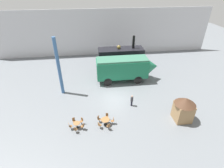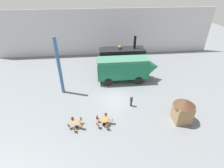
{
  "view_description": "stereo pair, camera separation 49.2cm",
  "coord_description": "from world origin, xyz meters",
  "px_view_note": "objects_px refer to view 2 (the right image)",
  "views": [
    {
      "loc": [
        -2.78,
        -19.02,
        14.13
      ],
      "look_at": [
        -0.21,
        1.0,
        1.6
      ],
      "focal_mm": 28.0,
      "sensor_mm": 36.0,
      "label": 1
    },
    {
      "loc": [
        -2.29,
        -19.07,
        14.13
      ],
      "look_at": [
        -0.21,
        1.0,
        1.6
      ],
      "focal_mm": 28.0,
      "sensor_mm": 36.0,
      "label": 2
    }
  ],
  "objects_px": {
    "cafe_chair_0": "(98,118)",
    "ticket_kiosk": "(183,109)",
    "steam_locomotive": "(122,57)",
    "cafe_table_mid": "(75,124)",
    "streamlined_locomotive": "(127,68)",
    "visitor_person": "(131,101)",
    "cafe_table_near": "(104,120)"
  },
  "relations": [
    {
      "from": "cafe_chair_0",
      "to": "ticket_kiosk",
      "type": "relative_size",
      "value": 0.29
    },
    {
      "from": "steam_locomotive",
      "to": "ticket_kiosk",
      "type": "distance_m",
      "value": 14.71
    },
    {
      "from": "cafe_table_mid",
      "to": "ticket_kiosk",
      "type": "xyz_separation_m",
      "value": [
        11.86,
        -0.15,
        1.16
      ]
    },
    {
      "from": "steam_locomotive",
      "to": "cafe_chair_0",
      "type": "relative_size",
      "value": 8.82
    },
    {
      "from": "ticket_kiosk",
      "to": "cafe_table_mid",
      "type": "bearing_deg",
      "value": 179.28
    },
    {
      "from": "streamlined_locomotive",
      "to": "visitor_person",
      "type": "relative_size",
      "value": 6.07
    },
    {
      "from": "cafe_table_near",
      "to": "ticket_kiosk",
      "type": "xyz_separation_m",
      "value": [
        8.76,
        -0.26,
        1.07
      ]
    },
    {
      "from": "steam_locomotive",
      "to": "streamlined_locomotive",
      "type": "distance_m",
      "value": 4.37
    },
    {
      "from": "cafe_table_near",
      "to": "streamlined_locomotive",
      "type": "bearing_deg",
      "value": 65.64
    },
    {
      "from": "steam_locomotive",
      "to": "ticket_kiosk",
      "type": "xyz_separation_m",
      "value": [
        4.71,
        -13.92,
        -0.54
      ]
    },
    {
      "from": "cafe_table_mid",
      "to": "ticket_kiosk",
      "type": "relative_size",
      "value": 0.24
    },
    {
      "from": "cafe_table_mid",
      "to": "ticket_kiosk",
      "type": "distance_m",
      "value": 11.92
    },
    {
      "from": "cafe_table_mid",
      "to": "cafe_chair_0",
      "type": "distance_m",
      "value": 2.49
    },
    {
      "from": "cafe_table_near",
      "to": "ticket_kiosk",
      "type": "distance_m",
      "value": 8.83
    },
    {
      "from": "ticket_kiosk",
      "to": "steam_locomotive",
      "type": "bearing_deg",
      "value": 108.71
    },
    {
      "from": "cafe_table_mid",
      "to": "visitor_person",
      "type": "bearing_deg",
      "value": 24.16
    },
    {
      "from": "cafe_table_near",
      "to": "steam_locomotive",
      "type": "bearing_deg",
      "value": 73.5
    },
    {
      "from": "cafe_table_mid",
      "to": "ticket_kiosk",
      "type": "height_order",
      "value": "ticket_kiosk"
    },
    {
      "from": "streamlined_locomotive",
      "to": "cafe_table_mid",
      "type": "distance_m",
      "value": 12.04
    },
    {
      "from": "steam_locomotive",
      "to": "cafe_table_near",
      "type": "xyz_separation_m",
      "value": [
        -4.05,
        -13.66,
        -1.61
      ]
    },
    {
      "from": "steam_locomotive",
      "to": "cafe_table_near",
      "type": "height_order",
      "value": "steam_locomotive"
    },
    {
      "from": "streamlined_locomotive",
      "to": "ticket_kiosk",
      "type": "relative_size",
      "value": 3.14
    },
    {
      "from": "cafe_chair_0",
      "to": "visitor_person",
      "type": "height_order",
      "value": "visitor_person"
    },
    {
      "from": "steam_locomotive",
      "to": "cafe_chair_0",
      "type": "height_order",
      "value": "steam_locomotive"
    },
    {
      "from": "cafe_chair_0",
      "to": "steam_locomotive",
      "type": "bearing_deg",
      "value": 105.79
    },
    {
      "from": "streamlined_locomotive",
      "to": "cafe_table_near",
      "type": "distance_m",
      "value": 10.34
    },
    {
      "from": "cafe_table_mid",
      "to": "steam_locomotive",
      "type": "bearing_deg",
      "value": 62.56
    },
    {
      "from": "cafe_table_near",
      "to": "ticket_kiosk",
      "type": "relative_size",
      "value": 0.32
    },
    {
      "from": "cafe_table_near",
      "to": "cafe_chair_0",
      "type": "height_order",
      "value": "cafe_chair_0"
    },
    {
      "from": "cafe_table_mid",
      "to": "cafe_table_near",
      "type": "bearing_deg",
      "value": 1.97
    },
    {
      "from": "visitor_person",
      "to": "cafe_table_near",
      "type": "bearing_deg",
      "value": -141.23
    },
    {
      "from": "steam_locomotive",
      "to": "cafe_table_near",
      "type": "distance_m",
      "value": 14.34
    }
  ]
}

